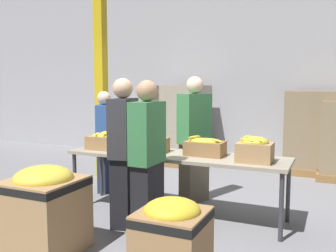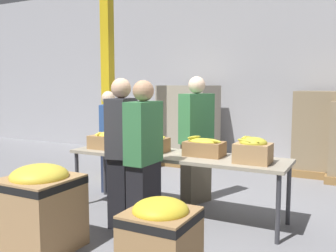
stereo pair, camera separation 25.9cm
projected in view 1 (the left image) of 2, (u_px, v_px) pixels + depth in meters
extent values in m
plane|color=gray|center=(176.00, 214.00, 4.71)|extent=(30.00, 30.00, 0.00)
cube|color=#A8A8AD|center=(246.00, 67.00, 7.94)|extent=(16.00, 0.08, 4.00)
cube|color=#9E937F|center=(176.00, 156.00, 4.63)|extent=(2.75, 0.73, 0.04)
cylinder|color=#38383D|center=(75.00, 181.00, 4.93)|extent=(0.05, 0.05, 0.73)
cylinder|color=#38383D|center=(281.00, 207.00, 3.86)|extent=(0.05, 0.05, 0.73)
cylinder|color=#38383D|center=(101.00, 171.00, 5.48)|extent=(0.05, 0.05, 0.73)
cylinder|color=#38383D|center=(288.00, 192.00, 4.41)|extent=(0.05, 0.05, 0.73)
cube|color=#A37A4C|center=(105.00, 142.00, 4.99)|extent=(0.41, 0.34, 0.18)
ellipsoid|color=yellow|center=(105.00, 135.00, 4.98)|extent=(0.33, 0.28, 0.07)
ellipsoid|color=yellow|center=(108.00, 134.00, 4.88)|extent=(0.08, 0.19, 0.04)
ellipsoid|color=yellow|center=(107.00, 132.00, 5.01)|extent=(0.14, 0.14, 0.04)
ellipsoid|color=yellow|center=(97.00, 134.00, 4.93)|extent=(0.12, 0.17, 0.06)
ellipsoid|color=yellow|center=(107.00, 135.00, 4.91)|extent=(0.13, 0.20, 0.05)
cube|color=olive|center=(149.00, 145.00, 4.76)|extent=(0.45, 0.31, 0.18)
ellipsoid|color=gold|center=(149.00, 138.00, 4.75)|extent=(0.41, 0.26, 0.07)
ellipsoid|color=gold|center=(139.00, 136.00, 4.75)|extent=(0.16, 0.05, 0.05)
ellipsoid|color=gold|center=(160.00, 137.00, 4.74)|extent=(0.15, 0.05, 0.04)
ellipsoid|color=gold|center=(149.00, 137.00, 4.70)|extent=(0.15, 0.04, 0.04)
cube|color=olive|center=(205.00, 148.00, 4.52)|extent=(0.46, 0.30, 0.17)
ellipsoid|color=gold|center=(205.00, 141.00, 4.51)|extent=(0.42, 0.26, 0.07)
ellipsoid|color=gold|center=(214.00, 140.00, 4.41)|extent=(0.18, 0.14, 0.05)
ellipsoid|color=gold|center=(194.00, 137.00, 4.56)|extent=(0.13, 0.22, 0.05)
cube|color=tan|center=(255.00, 152.00, 4.14)|extent=(0.38, 0.31, 0.22)
ellipsoid|color=gold|center=(255.00, 142.00, 4.13)|extent=(0.30, 0.29, 0.12)
ellipsoid|color=gold|center=(247.00, 137.00, 4.17)|extent=(0.07, 0.16, 0.04)
ellipsoid|color=gold|center=(256.00, 140.00, 4.05)|extent=(0.17, 0.14, 0.04)
ellipsoid|color=gold|center=(248.00, 137.00, 4.20)|extent=(0.11, 0.15, 0.05)
ellipsoid|color=gold|center=(246.00, 140.00, 4.08)|extent=(0.19, 0.14, 0.04)
cube|color=#6B604C|center=(194.00, 172.00, 5.21)|extent=(0.35, 0.45, 0.82)
cube|color=#387A47|center=(195.00, 118.00, 5.13)|extent=(0.39, 0.52, 0.68)
sphere|color=beige|center=(195.00, 85.00, 5.08)|extent=(0.23, 0.23, 0.23)
cube|color=black|center=(124.00, 191.00, 4.32)|extent=(0.29, 0.42, 0.81)
cube|color=#333338|center=(123.00, 128.00, 4.24)|extent=(0.32, 0.49, 0.67)
sphere|color=#DBAD89|center=(123.00, 88.00, 4.19)|extent=(0.23, 0.23, 0.23)
cube|color=#2D3856|center=(105.00, 167.00, 5.74)|extent=(0.32, 0.40, 0.73)
cube|color=#2D5199|center=(104.00, 125.00, 5.67)|extent=(0.36, 0.46, 0.60)
sphere|color=beige|center=(104.00, 98.00, 5.62)|extent=(0.21, 0.21, 0.21)
cube|color=black|center=(148.00, 200.00, 4.02)|extent=(0.22, 0.38, 0.79)
cube|color=#387A47|center=(147.00, 133.00, 3.94)|extent=(0.23, 0.45, 0.66)
sphere|color=tan|center=(147.00, 91.00, 3.89)|extent=(0.22, 0.22, 0.22)
cube|color=tan|center=(45.00, 216.00, 3.61)|extent=(0.66, 0.66, 0.73)
cube|color=black|center=(44.00, 185.00, 3.58)|extent=(0.66, 0.66, 0.07)
ellipsoid|color=yellow|center=(43.00, 178.00, 3.57)|extent=(0.56, 0.56, 0.23)
cube|color=#A37A4C|center=(172.00, 247.00, 3.07)|extent=(0.55, 0.55, 0.60)
cube|color=black|center=(172.00, 218.00, 3.04)|extent=(0.55, 0.55, 0.07)
ellipsoid|color=yellow|center=(172.00, 210.00, 3.04)|extent=(0.46, 0.46, 0.19)
cube|color=gold|center=(101.00, 63.00, 6.42)|extent=(0.17, 0.17, 4.00)
cube|color=olive|center=(180.00, 159.00, 7.87)|extent=(1.12, 1.12, 0.13)
cube|color=#A39984|center=(181.00, 121.00, 7.78)|extent=(1.03, 1.03, 1.48)
cube|color=olive|center=(309.00, 169.00, 7.00)|extent=(0.94, 0.94, 0.13)
cube|color=#897556|center=(311.00, 128.00, 6.92)|extent=(0.87, 0.87, 1.39)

